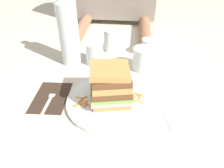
{
  "coord_description": "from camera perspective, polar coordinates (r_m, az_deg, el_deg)",
  "views": [
    {
      "loc": [
        0.07,
        -0.52,
        0.44
      ],
      "look_at": [
        0.01,
        0.02,
        0.05
      ],
      "focal_mm": 33.29,
      "sensor_mm": 36.0,
      "label": 1
    }
  ],
  "objects": [
    {
      "name": "carrot_shred_17",
      "position": [
        0.66,
        7.95,
        -4.91
      ],
      "size": [
        0.02,
        0.01,
        0.0
      ],
      "primitive_type": "cylinder",
      "rotation": [
        0.0,
        1.57,
        5.74
      ],
      "color": "orange",
      "rests_on": "main_plate"
    },
    {
      "name": "napkin_dark",
      "position": [
        0.72,
        -16.37,
        -3.42
      ],
      "size": [
        0.12,
        0.17,
        0.0
      ],
      "primitive_type": "cube",
      "rotation": [
        0.0,
        0.0,
        0.05
      ],
      "color": "#38281E",
      "rests_on": "ground_plane"
    },
    {
      "name": "water_bottle",
      "position": [
        0.84,
        -11.88,
        14.03
      ],
      "size": [
        0.08,
        0.08,
        0.3
      ],
      "color": "silver",
      "rests_on": "ground_plane"
    },
    {
      "name": "carrot_shred_0",
      "position": [
        0.65,
        -9.21,
        -5.74
      ],
      "size": [
        0.03,
        0.02,
        0.0
      ],
      "primitive_type": "cylinder",
      "rotation": [
        0.0,
        1.57,
        3.79
      ],
      "color": "orange",
      "rests_on": "main_plate"
    },
    {
      "name": "ground_plane",
      "position": [
        0.68,
        -0.93,
        -4.31
      ],
      "size": [
        3.0,
        3.0,
        0.0
      ],
      "primitive_type": "plane",
      "color": "beige"
    },
    {
      "name": "carrot_shred_2",
      "position": [
        0.67,
        -8.86,
        -3.68
      ],
      "size": [
        0.03,
        0.01,
        0.0
      ],
      "primitive_type": "cylinder",
      "rotation": [
        0.0,
        1.57,
        3.03
      ],
      "color": "orange",
      "rests_on": "main_plate"
    },
    {
      "name": "empty_tumbler_1",
      "position": [
        0.94,
        10.07,
        9.88
      ],
      "size": [
        0.07,
        0.07,
        0.07
      ],
      "primitive_type": "cylinder",
      "color": "silver",
      "rests_on": "ground_plane"
    },
    {
      "name": "carrot_shred_1",
      "position": [
        0.65,
        -6.72,
        -5.54
      ],
      "size": [
        0.02,
        0.02,
        0.0
      ],
      "primitive_type": "cylinder",
      "rotation": [
        0.0,
        1.57,
        5.52
      ],
      "color": "orange",
      "rests_on": "main_plate"
    },
    {
      "name": "carrot_shred_5",
      "position": [
        0.65,
        -7.44,
        -5.01
      ],
      "size": [
        0.02,
        0.02,
        0.0
      ],
      "primitive_type": "cylinder",
      "rotation": [
        0.0,
        1.57,
        0.98
      ],
      "color": "orange",
      "rests_on": "main_plate"
    },
    {
      "name": "carrot_shred_13",
      "position": [
        0.68,
        6.88,
        -3.04
      ],
      "size": [
        0.03,
        0.01,
        0.0
      ],
      "primitive_type": "cylinder",
      "rotation": [
        0.0,
        1.57,
        6.12
      ],
      "color": "orange",
      "rests_on": "main_plate"
    },
    {
      "name": "carrot_shred_16",
      "position": [
        0.68,
        7.44,
        -3.0
      ],
      "size": [
        0.01,
        0.02,
        0.0
      ],
      "primitive_type": "cylinder",
      "rotation": [
        0.0,
        1.57,
        4.53
      ],
      "color": "orange",
      "rests_on": "main_plate"
    },
    {
      "name": "carrot_shred_6",
      "position": [
        0.67,
        -7.44,
        -3.62
      ],
      "size": [
        0.02,
        0.02,
        0.0
      ],
      "primitive_type": "cylinder",
      "rotation": [
        0.0,
        1.57,
        3.86
      ],
      "color": "orange",
      "rests_on": "main_plate"
    },
    {
      "name": "carrot_shred_3",
      "position": [
        0.65,
        -9.63,
        -5.48
      ],
      "size": [
        0.02,
        0.02,
        0.0
      ],
      "primitive_type": "cylinder",
      "rotation": [
        0.0,
        1.57,
        4.07
      ],
      "color": "orange",
      "rests_on": "main_plate"
    },
    {
      "name": "carrot_shred_19",
      "position": [
        0.68,
        7.94,
        -3.04
      ],
      "size": [
        0.02,
        0.03,
        0.0
      ],
      "primitive_type": "cylinder",
      "rotation": [
        0.0,
        1.57,
        1.11
      ],
      "color": "orange",
      "rests_on": "main_plate"
    },
    {
      "name": "carrot_shred_12",
      "position": [
        0.68,
        7.23,
        -3.31
      ],
      "size": [
        0.01,
        0.02,
        0.0
      ],
      "primitive_type": "cylinder",
      "rotation": [
        0.0,
        1.57,
        2.02
      ],
      "color": "orange",
      "rests_on": "main_plate"
    },
    {
      "name": "carrot_shred_11",
      "position": [
        0.68,
        6.97,
        -2.74
      ],
      "size": [
        0.03,
        0.02,
        0.0
      ],
      "primitive_type": "cylinder",
      "rotation": [
        0.0,
        1.57,
        5.68
      ],
      "color": "orange",
      "rests_on": "main_plate"
    },
    {
      "name": "carrot_shred_18",
      "position": [
        0.68,
        8.28,
        -3.24
      ],
      "size": [
        0.02,
        0.01,
        0.0
      ],
      "primitive_type": "cylinder",
      "rotation": [
        0.0,
        1.57,
        2.52
      ],
      "color": "orange",
      "rests_on": "main_plate"
    },
    {
      "name": "fork",
      "position": [
        0.7,
        -17.0,
        -4.37
      ],
      "size": [
        0.02,
        0.17,
        0.0
      ],
      "color": "silver",
      "rests_on": "napkin_dark"
    },
    {
      "name": "empty_tumbler_0",
      "position": [
        0.96,
        -0.26,
        11.89
      ],
      "size": [
        0.06,
        0.06,
        0.1
      ],
      "primitive_type": "cylinder",
      "color": "silver",
      "rests_on": "ground_plane"
    },
    {
      "name": "carrot_shred_10",
      "position": [
        0.67,
        5.56,
        -3.95
      ],
      "size": [
        0.02,
        0.03,
        0.0
      ],
      "primitive_type": "cylinder",
      "rotation": [
        0.0,
        1.57,
        2.1
      ],
      "color": "orange",
      "rests_on": "main_plate"
    },
    {
      "name": "carrot_shred_14",
      "position": [
        0.66,
        7.06,
        -4.28
      ],
      "size": [
        0.02,
        0.03,
        0.0
      ],
      "primitive_type": "cylinder",
      "rotation": [
        0.0,
        1.57,
        0.88
      ],
      "color": "orange",
      "rests_on": "main_plate"
    },
    {
      "name": "carrot_shred_9",
      "position": [
        0.65,
        -8.29,
        -5.72
      ],
      "size": [
        0.03,
        0.01,
        0.0
      ],
      "primitive_type": "cylinder",
      "rotation": [
        0.0,
        1.57,
        2.83
      ],
      "color": "orange",
      "rests_on": "main_plate"
    },
    {
      "name": "sandwich",
      "position": [
        0.63,
        -0.35,
        -0.29
      ],
      "size": [
        0.15,
        0.14,
        0.12
      ],
      "color": "tan",
      "rests_on": "main_plate"
    },
    {
      "name": "carrot_shred_15",
      "position": [
        0.67,
        6.19,
        -3.59
      ],
      "size": [
        0.01,
        0.02,
        0.0
      ],
      "primitive_type": "cylinder",
      "rotation": [
        0.0,
        1.57,
        1.43
      ],
      "color": "orange",
      "rests_on": "main_plate"
    },
    {
      "name": "carrot_shred_7",
      "position": [
        0.67,
        -8.32,
        -4.29
      ],
      "size": [
        0.02,
        0.02,
        0.0
      ],
      "primitive_type": "cylinder",
      "rotation": [
        0.0,
        1.57,
        0.85
      ],
      "color": "orange",
      "rests_on": "main_plate"
    },
    {
      "name": "juice_glass",
      "position": [
        0.83,
        8.59,
        6.66
      ],
      "size": [
        0.08,
        0.08,
        0.09
      ],
      "color": "white",
      "rests_on": "ground_plane"
    },
    {
      "name": "carrot_shred_8",
      "position": [
        0.65,
        -7.16,
        -5.4
      ],
      "size": [
        0.01,
        0.03,
        0.0
      ],
      "primitive_type": "cylinder",
      "rotation": [
        0.0,
        1.57,
        4.62
      ],
      "color": "orange",
      "rests_on": "main_plate"
    },
    {
      "name": "main_plate",
      "position": [
        0.66,
        -0.28,
        -4.76
      ],
      "size": [
        0.28,
        0.28,
        0.01
      ],
      "primitive_type": "cylinder",
      "color": "white",
      "rests_on": "ground_plane"
    },
    {
      "name": "carrot_shred_4",
      "position": [
        0.66,
        -8.47,
        -4.77
      ],
      "size": [
        0.01,
        0.02,
        0.0
      ],
      "primitive_type": "cylinder",
      "rotation": [
        0.0,
        1.57,
        0.97
      ],
      "color": "orange",
      "rests_on": "main_plate"
    },
    {
      "name": "knife",
      "position": [
        0.66,
        14.46,
        -6.83
      ],
      "size": [
        0.04,
        0.2,
        0.0
      ],
      "color": "silver",
      "rests_on": "ground_plane"
    },
    {
      "name": "empty_tumbler_2",
      "position": [
        0.86,
        -4.79,
        8.3
      ],
      "size": [
        0.07,
        0.07,
        0.09
      ],
      "primitive_type": "cylinder",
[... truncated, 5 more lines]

